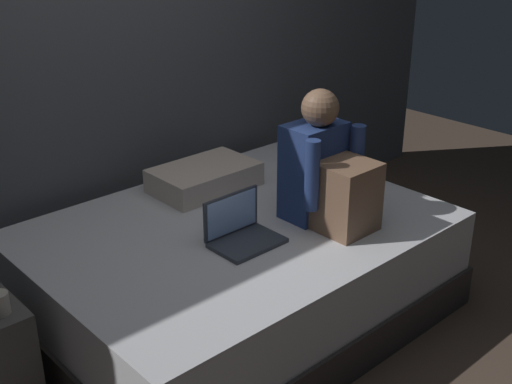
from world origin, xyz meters
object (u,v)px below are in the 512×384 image
person_sitting (327,174)px  pillow (204,177)px  laptop (241,231)px  bed (237,271)px

person_sitting → pillow: (-0.19, 0.72, -0.19)m
laptop → bed: bearing=55.0°
laptop → pillow: 0.66m
bed → person_sitting: bearing=-37.8°
bed → person_sitting: (0.35, -0.27, 0.52)m
person_sitting → pillow: size_ratio=1.17×
person_sitting → pillow: person_sitting is taller
laptop → pillow: size_ratio=0.57×
bed → laptop: bearing=-125.0°
bed → laptop: 0.38m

